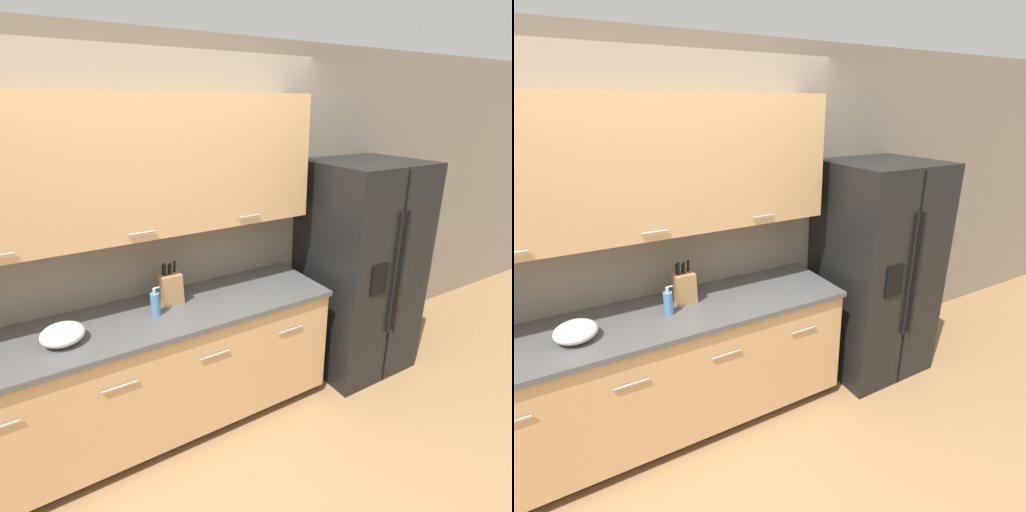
% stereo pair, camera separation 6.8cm
% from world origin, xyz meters
% --- Properties ---
extents(ground_plane, '(14.00, 14.00, 0.00)m').
position_xyz_m(ground_plane, '(0.00, 0.00, 0.00)').
color(ground_plane, '#997047').
extents(wall_back, '(10.00, 0.39, 2.60)m').
position_xyz_m(wall_back, '(-0.07, 1.13, 1.47)').
color(wall_back, gray).
rests_on(wall_back, ground_plane).
extents(counter_unit, '(2.46, 0.64, 0.91)m').
position_xyz_m(counter_unit, '(-0.22, 0.85, 0.46)').
color(counter_unit, black).
rests_on(counter_unit, ground_plane).
extents(refrigerator, '(0.82, 0.79, 1.77)m').
position_xyz_m(refrigerator, '(1.53, 0.77, 0.89)').
color(refrigerator, black).
rests_on(refrigerator, ground_plane).
extents(knife_block, '(0.14, 0.11, 0.30)m').
position_xyz_m(knife_block, '(-0.04, 0.93, 1.02)').
color(knife_block, '#A87A4C').
rests_on(knife_block, counter_unit).
extents(soap_dispenser, '(0.06, 0.06, 0.19)m').
position_xyz_m(soap_dispenser, '(-0.18, 0.83, 0.99)').
color(soap_dispenser, '#4C7FB2').
rests_on(soap_dispenser, counter_unit).
extents(mixing_bowl, '(0.24, 0.24, 0.11)m').
position_xyz_m(mixing_bowl, '(-0.73, 0.79, 0.97)').
color(mixing_bowl, white).
rests_on(mixing_bowl, counter_unit).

